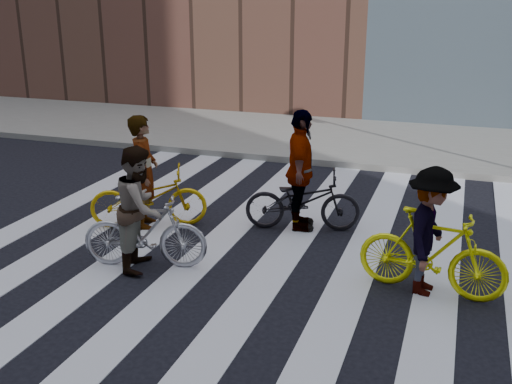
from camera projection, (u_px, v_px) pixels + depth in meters
The scene contains 11 objects.
ground at pixel (248, 251), 8.98m from camera, with size 100.00×100.00×0.00m, color black.
sidewalk_far at pixel (345, 140), 15.69m from camera, with size 100.00×5.00×0.15m, color gray.
zebra_crosswalk at pixel (248, 251), 8.97m from camera, with size 8.25×10.00×0.01m.
bike_yellow_left at pixel (148, 197), 9.83m from camera, with size 0.66×1.91×1.00m, color gold.
bike_silver_mid at pixel (145, 232), 8.32m from camera, with size 0.49×1.75×1.05m, color #ACADB6.
bike_yellow_right at pixel (432, 253), 7.56m from camera, with size 0.53×1.86×1.12m, color #F7FD0E.
bike_dark_rear at pixel (303, 201), 9.70m from camera, with size 0.65×1.86×0.98m, color black.
rider_left at pixel (144, 172), 9.71m from camera, with size 0.68×0.45×1.87m, color slate.
rider_mid at pixel (140, 208), 8.22m from camera, with size 0.85×0.66×1.75m, color slate.
rider_right at pixel (430, 232), 7.49m from camera, with size 1.08×0.62×1.67m, color slate.
rider_rear at pixel (300, 171), 9.56m from camera, with size 1.16×0.48×1.98m, color slate.
Camera 1 is at (2.84, -7.76, 3.63)m, focal length 42.00 mm.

